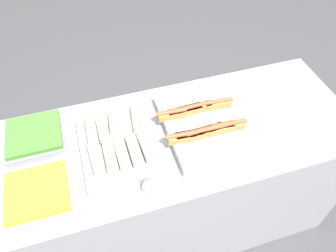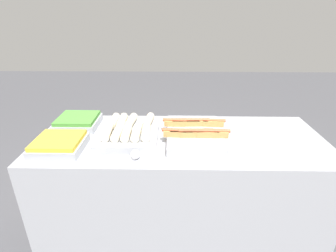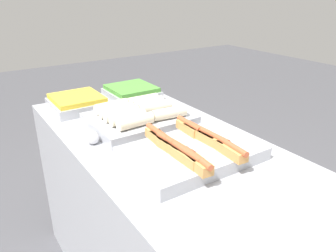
# 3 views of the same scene
# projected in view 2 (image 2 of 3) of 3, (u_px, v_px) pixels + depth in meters

# --- Properties ---
(ground_plane) EXTENTS (12.00, 12.00, 0.00)m
(ground_plane) POSITION_uv_depth(u_px,v_px,m) (178.00, 242.00, 2.03)
(ground_plane) COLOR #4C4C51
(counter) EXTENTS (1.80, 0.72, 0.91)m
(counter) POSITION_uv_depth(u_px,v_px,m) (179.00, 195.00, 1.84)
(counter) COLOR #A8AAB2
(counter) RESTS_ON ground_plane
(tray_hotdogs) EXTENTS (0.41, 0.50, 0.10)m
(tray_hotdogs) POSITION_uv_depth(u_px,v_px,m) (194.00, 132.00, 1.64)
(tray_hotdogs) COLOR #A8AAB2
(tray_hotdogs) RESTS_ON counter
(tray_wraps) EXTENTS (0.36, 0.45, 0.10)m
(tray_wraps) POSITION_uv_depth(u_px,v_px,m) (129.00, 132.00, 1.64)
(tray_wraps) COLOR #A8AAB2
(tray_wraps) RESTS_ON counter
(tray_side_front) EXTENTS (0.28, 0.27, 0.07)m
(tray_side_front) POSITION_uv_depth(u_px,v_px,m) (59.00, 144.00, 1.50)
(tray_side_front) COLOR #A8AAB2
(tray_side_front) RESTS_ON counter
(tray_side_back) EXTENTS (0.28, 0.27, 0.07)m
(tray_side_back) POSITION_uv_depth(u_px,v_px,m) (78.00, 122.00, 1.80)
(tray_side_back) COLOR #A8AAB2
(tray_side_back) RESTS_ON counter
(serving_spoon_near) EXTENTS (0.23, 0.05, 0.05)m
(serving_spoon_near) POSITION_uv_depth(u_px,v_px,m) (133.00, 155.00, 1.41)
(serving_spoon_near) COLOR silver
(serving_spoon_near) RESTS_ON counter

